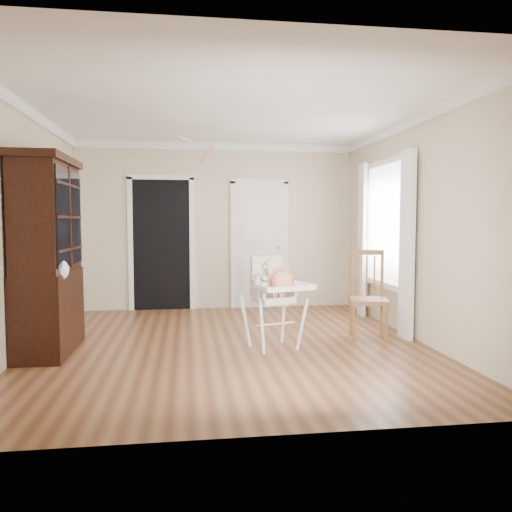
{
  "coord_description": "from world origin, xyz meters",
  "views": [
    {
      "loc": [
        -0.49,
        -5.7,
        1.44
      ],
      "look_at": [
        0.26,
        -0.32,
        1.05
      ],
      "focal_mm": 35.0,
      "sensor_mm": 36.0,
      "label": 1
    }
  ],
  "objects": [
    {
      "name": "window_right",
      "position": [
        2.18,
        0.8,
        1.29
      ],
      "size": [
        0.13,
        1.84,
        2.3
      ],
      "color": "white",
      "rests_on": "wall_right"
    },
    {
      "name": "streamer",
      "position": [
        -0.5,
        0.43,
        2.42
      ],
      "size": [
        0.19,
        0.47,
        0.15
      ],
      "primitive_type": null,
      "rotation": [
        0.26,
        0.0,
        0.33
      ],
      "color": "pink",
      "rests_on": "ceiling"
    },
    {
      "name": "china_cabinet",
      "position": [
        -1.99,
        -0.05,
        1.07
      ],
      "size": [
        0.56,
        1.26,
        2.13
      ],
      "color": "black",
      "rests_on": "floor"
    },
    {
      "name": "baby",
      "position": [
        0.46,
        -0.2,
        0.79
      ],
      "size": [
        0.33,
        0.24,
        0.44
      ],
      "rotation": [
        0.0,
        0.0,
        0.29
      ],
      "color": "beige",
      "rests_on": "high_chair"
    },
    {
      "name": "dining_chair",
      "position": [
        1.69,
        0.08,
        0.5
      ],
      "size": [
        0.53,
        0.53,
        1.08
      ],
      "rotation": [
        0.0,
        0.0,
        -0.24
      ],
      "color": "brown",
      "rests_on": "floor"
    },
    {
      "name": "closet_door",
      "position": [
        0.7,
        2.48,
        1.02
      ],
      "size": [
        0.96,
        0.09,
        2.13
      ],
      "color": "white",
      "rests_on": "wall_back"
    },
    {
      "name": "wall_right",
      "position": [
        2.25,
        0.0,
        1.35
      ],
      "size": [
        0.0,
        5.0,
        5.0
      ],
      "primitive_type": "plane",
      "rotation": [
        1.57,
        0.0,
        -1.57
      ],
      "color": "beige",
      "rests_on": "floor"
    },
    {
      "name": "sippy_cup",
      "position": [
        0.26,
        -0.37,
        0.8
      ],
      "size": [
        0.07,
        0.07,
        0.16
      ],
      "rotation": [
        0.0,
        0.0,
        0.29
      ],
      "color": "pink",
      "rests_on": "high_chair"
    },
    {
      "name": "floor",
      "position": [
        0.0,
        0.0,
        0.0
      ],
      "size": [
        5.0,
        5.0,
        0.0
      ],
      "primitive_type": "plane",
      "color": "#57301D",
      "rests_on": "ground"
    },
    {
      "name": "wall_back",
      "position": [
        0.0,
        2.5,
        1.35
      ],
      "size": [
        4.5,
        0.0,
        4.5
      ],
      "primitive_type": "plane",
      "rotation": [
        1.57,
        0.0,
        0.0
      ],
      "color": "beige",
      "rests_on": "floor"
    },
    {
      "name": "doorway",
      "position": [
        -0.9,
        2.48,
        1.11
      ],
      "size": [
        1.06,
        0.05,
        2.22
      ],
      "color": "black",
      "rests_on": "wall_back"
    },
    {
      "name": "cake",
      "position": [
        0.53,
        -0.45,
        0.8
      ],
      "size": [
        0.3,
        0.3,
        0.14
      ],
      "color": "silver",
      "rests_on": "high_chair"
    },
    {
      "name": "crown_molding",
      "position": [
        0.0,
        0.0,
        2.64
      ],
      "size": [
        4.5,
        5.0,
        0.12
      ],
      "primitive_type": null,
      "color": "white",
      "rests_on": "ceiling"
    },
    {
      "name": "high_chair",
      "position": [
        0.47,
        -0.22,
        0.65
      ],
      "size": [
        0.78,
        0.88,
        1.05
      ],
      "rotation": [
        0.0,
        0.0,
        0.29
      ],
      "color": "white",
      "rests_on": "floor"
    },
    {
      "name": "ceiling",
      "position": [
        0.0,
        0.0,
        2.7
      ],
      "size": [
        5.0,
        5.0,
        0.0
      ],
      "primitive_type": "plane",
      "rotation": [
        3.14,
        0.0,
        0.0
      ],
      "color": "white",
      "rests_on": "wall_back"
    },
    {
      "name": "wall_left",
      "position": [
        -2.25,
        0.0,
        1.35
      ],
      "size": [
        0.0,
        5.0,
        5.0
      ],
      "primitive_type": "plane",
      "rotation": [
        1.57,
        0.0,
        1.57
      ],
      "color": "beige",
      "rests_on": "floor"
    }
  ]
}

